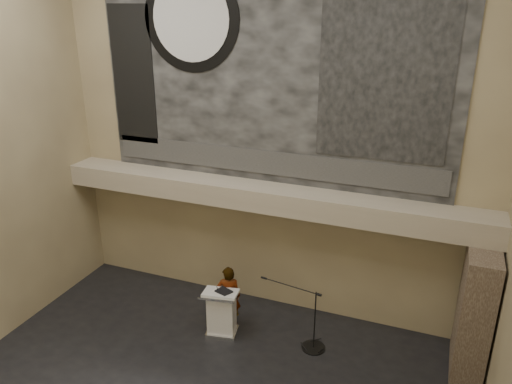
% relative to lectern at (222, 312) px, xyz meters
% --- Properties ---
extents(wall_back, '(10.00, 0.02, 8.50)m').
position_rel_lectern_xyz_m(wall_back, '(0.49, 1.66, 3.70)').
color(wall_back, '#817152').
rests_on(wall_back, floor).
extents(soffit, '(10.00, 0.80, 0.50)m').
position_rel_lectern_xyz_m(soffit, '(0.49, 1.26, 2.40)').
color(soffit, gray).
rests_on(soffit, wall_back).
extents(sprinkler_left, '(0.04, 0.04, 0.06)m').
position_rel_lectern_xyz_m(sprinkler_left, '(-1.11, 1.21, 2.12)').
color(sprinkler_left, '#B2893D').
rests_on(sprinkler_left, soffit).
extents(sprinkler_right, '(0.04, 0.04, 0.06)m').
position_rel_lectern_xyz_m(sprinkler_right, '(2.39, 1.21, 2.12)').
color(sprinkler_right, '#B2893D').
rests_on(sprinkler_right, soffit).
extents(banner, '(8.00, 0.05, 5.00)m').
position_rel_lectern_xyz_m(banner, '(0.49, 1.63, 5.15)').
color(banner, black).
rests_on(banner, wall_back).
extents(banner_text_strip, '(7.76, 0.02, 0.55)m').
position_rel_lectern_xyz_m(banner_text_strip, '(0.49, 1.59, 3.10)').
color(banner_text_strip, '#303030').
rests_on(banner_text_strip, banner).
extents(banner_clock_rim, '(2.30, 0.02, 2.30)m').
position_rel_lectern_xyz_m(banner_clock_rim, '(-1.31, 1.59, 6.15)').
color(banner_clock_rim, black).
rests_on(banner_clock_rim, banner).
extents(banner_clock_face, '(1.84, 0.02, 1.84)m').
position_rel_lectern_xyz_m(banner_clock_face, '(-1.31, 1.57, 6.15)').
color(banner_clock_face, silver).
rests_on(banner_clock_face, banner).
extents(banner_building_print, '(2.60, 0.02, 3.60)m').
position_rel_lectern_xyz_m(banner_building_print, '(2.89, 1.59, 5.25)').
color(banner_building_print, black).
rests_on(banner_building_print, banner).
extents(banner_brick_print, '(1.10, 0.02, 3.20)m').
position_rel_lectern_xyz_m(banner_brick_print, '(-2.91, 1.59, 4.85)').
color(banner_brick_print, black).
rests_on(banner_brick_print, banner).
extents(stone_pier, '(0.60, 1.40, 2.70)m').
position_rel_lectern_xyz_m(stone_pier, '(5.14, 0.81, 0.80)').
color(stone_pier, '#433529').
rests_on(stone_pier, floor).
extents(lectern, '(0.84, 0.66, 1.14)m').
position_rel_lectern_xyz_m(lectern, '(0.00, 0.00, 0.00)').
color(lectern, silver).
rests_on(lectern, floor).
extents(binder, '(0.40, 0.36, 0.04)m').
position_rel_lectern_xyz_m(binder, '(0.07, -0.01, 0.56)').
color(binder, black).
rests_on(binder, lectern).
extents(papers, '(0.30, 0.34, 0.00)m').
position_rel_lectern_xyz_m(papers, '(-0.08, -0.06, 0.55)').
color(papers, silver).
rests_on(papers, lectern).
extents(speaker_person, '(0.65, 0.55, 1.52)m').
position_rel_lectern_xyz_m(speaker_person, '(0.02, 0.35, 0.21)').
color(speaker_person, white).
rests_on(speaker_person, floor).
extents(mic_stand, '(1.56, 0.52, 1.41)m').
position_rel_lectern_xyz_m(mic_stand, '(2.02, 0.26, -0.34)').
color(mic_stand, black).
rests_on(mic_stand, floor).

